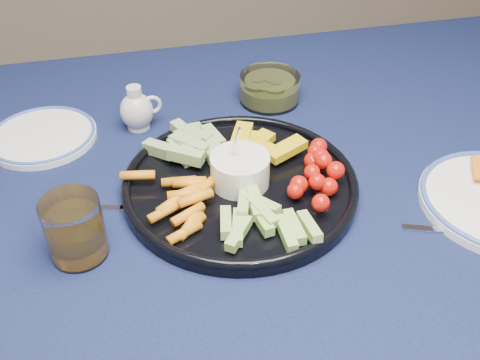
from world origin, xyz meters
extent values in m
cylinder|color=#492D18|center=(0.72, 0.42, 0.35)|extent=(0.07, 0.07, 0.70)
cube|color=#492D18|center=(0.00, 0.00, 0.72)|extent=(1.60, 1.00, 0.04)
cube|color=#0D1436|center=(0.00, 0.00, 0.74)|extent=(1.66, 1.06, 0.01)
cube|color=#0D1436|center=(0.00, 0.53, 0.60)|extent=(1.66, 0.01, 0.30)
cylinder|color=black|center=(-0.04, -0.03, 0.75)|extent=(0.37, 0.37, 0.02)
torus|color=black|center=(-0.04, -0.03, 0.77)|extent=(0.37, 0.37, 0.01)
cylinder|color=white|center=(-0.04, -0.03, 0.79)|extent=(0.09, 0.09, 0.05)
cylinder|color=white|center=(-0.04, -0.03, 0.81)|extent=(0.08, 0.08, 0.01)
cylinder|color=silver|center=(-0.18, 0.20, 0.75)|extent=(0.04, 0.04, 0.01)
ellipsoid|color=silver|center=(-0.18, 0.20, 0.78)|extent=(0.06, 0.06, 0.07)
cylinder|color=silver|center=(-0.18, 0.20, 0.82)|extent=(0.03, 0.03, 0.03)
torus|color=silver|center=(-0.15, 0.20, 0.79)|extent=(0.04, 0.01, 0.04)
torus|color=#3D57AB|center=(-0.18, 0.20, 0.81)|extent=(0.03, 0.03, 0.00)
cylinder|color=silver|center=(0.08, 0.24, 0.77)|extent=(0.12, 0.12, 0.06)
cylinder|color=olive|center=(0.08, 0.24, 0.76)|extent=(0.10, 0.10, 0.03)
cylinder|color=silver|center=(-0.29, -0.11, 0.79)|extent=(0.08, 0.08, 0.09)
cylinder|color=gold|center=(-0.29, -0.11, 0.77)|extent=(0.07, 0.07, 0.05)
cube|color=silver|center=(-0.29, -0.01, 0.75)|extent=(0.12, 0.04, 0.00)
cube|color=silver|center=(-0.22, -0.03, 0.75)|extent=(0.04, 0.03, 0.00)
cube|color=silver|center=(0.24, -0.20, 0.75)|extent=(0.14, 0.06, 0.00)
cylinder|color=white|center=(-0.36, 0.20, 0.75)|extent=(0.19, 0.19, 0.01)
torus|color=#3D57AB|center=(-0.36, 0.20, 0.76)|extent=(0.19, 0.19, 0.01)
camera|label=1|loc=(-0.20, -0.67, 1.30)|focal=40.00mm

